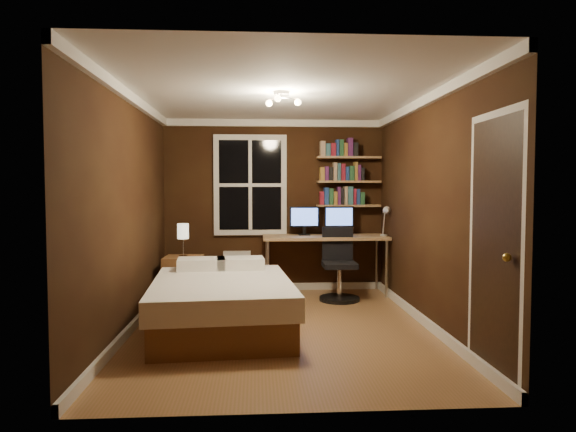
{
  "coord_description": "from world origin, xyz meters",
  "views": [
    {
      "loc": [
        -0.27,
        -5.44,
        1.5
      ],
      "look_at": [
        0.1,
        0.45,
        1.18
      ],
      "focal_mm": 32.0,
      "sensor_mm": 36.0,
      "label": 1
    }
  ],
  "objects": [
    {
      "name": "bookshelf_lower",
      "position": [
        1.08,
        1.98,
        1.25
      ],
      "size": [
        0.92,
        0.22,
        0.03
      ],
      "primitive_type": "cube",
      "color": "#A0784D",
      "rests_on": "wall_back"
    },
    {
      "name": "wall_back",
      "position": [
        0.0,
        2.1,
        1.25
      ],
      "size": [
        3.2,
        0.04,
        2.5
      ],
      "primitive_type": "cube",
      "color": "black",
      "rests_on": "ground"
    },
    {
      "name": "radiator",
      "position": [
        -0.55,
        1.99,
        0.29
      ],
      "size": [
        0.39,
        0.14,
        0.59
      ],
      "primitive_type": "cube",
      "color": "silver",
      "rests_on": "ground"
    },
    {
      "name": "office_chair",
      "position": [
        0.84,
        1.35,
        0.37
      ],
      "size": [
        0.54,
        0.54,
        0.98
      ],
      "rotation": [
        0.0,
        0.0,
        -0.01
      ],
      "color": "black",
      "rests_on": "ground"
    },
    {
      "name": "books_row_middle",
      "position": [
        1.08,
        1.98,
        1.73
      ],
      "size": [
        0.66,
        0.16,
        0.23
      ],
      "primitive_type": null,
      "color": "navy",
      "rests_on": "bookshelf_middle"
    },
    {
      "name": "wall_left",
      "position": [
        -1.6,
        0.0,
        1.25
      ],
      "size": [
        0.04,
        4.2,
        2.5
      ],
      "primitive_type": "cube",
      "color": "black",
      "rests_on": "ground"
    },
    {
      "name": "door",
      "position": [
        1.59,
        -1.55,
        1.02
      ],
      "size": [
        0.03,
        0.82,
        2.05
      ],
      "primitive_type": null,
      "color": "black",
      "rests_on": "ground"
    },
    {
      "name": "books_row_lower",
      "position": [
        1.08,
        1.98,
        1.38
      ],
      "size": [
        0.66,
        0.16,
        0.23
      ],
      "primitive_type": null,
      "color": "maroon",
      "rests_on": "bookshelf_lower"
    },
    {
      "name": "bookshelf_middle",
      "position": [
        1.08,
        1.98,
        1.6
      ],
      "size": [
        0.92,
        0.22,
        0.03
      ],
      "primitive_type": "cube",
      "color": "#A0784D",
      "rests_on": "wall_back"
    },
    {
      "name": "monitor_right",
      "position": [
        0.92,
        1.84,
        1.04
      ],
      "size": [
        0.43,
        0.12,
        0.41
      ],
      "primitive_type": null,
      "color": "black",
      "rests_on": "desk"
    },
    {
      "name": "desk",
      "position": [
        0.71,
        1.75,
        0.77
      ],
      "size": [
        1.75,
        0.66,
        0.83
      ],
      "color": "#A0784D",
      "rests_on": "ground"
    },
    {
      "name": "bed",
      "position": [
        -0.63,
        -0.03,
        0.29
      ],
      "size": [
        1.58,
        2.08,
        0.67
      ],
      "rotation": [
        0.0,
        0.0,
        0.08
      ],
      "color": "brown",
      "rests_on": "ground"
    },
    {
      "name": "floor",
      "position": [
        0.0,
        0.0,
        0.0
      ],
      "size": [
        4.2,
        4.2,
        0.0
      ],
      "primitive_type": "plane",
      "color": "olive",
      "rests_on": "ground"
    },
    {
      "name": "door_knob",
      "position": [
        1.55,
        -1.85,
        1.0
      ],
      "size": [
        0.06,
        0.06,
        0.06
      ],
      "primitive_type": "sphere",
      "color": "gold",
      "rests_on": "door"
    },
    {
      "name": "bookshelf_upper",
      "position": [
        1.08,
        1.98,
        1.95
      ],
      "size": [
        0.92,
        0.22,
        0.03
      ],
      "primitive_type": "cube",
      "color": "#A0784D",
      "rests_on": "wall_back"
    },
    {
      "name": "window",
      "position": [
        -0.35,
        2.06,
        1.55
      ],
      "size": [
        1.06,
        0.06,
        1.46
      ],
      "primitive_type": "cube",
      "color": "silver",
      "rests_on": "wall_back"
    },
    {
      "name": "ceiling",
      "position": [
        0.0,
        0.0,
        2.5
      ],
      "size": [
        3.2,
        4.2,
        0.02
      ],
      "primitive_type": "cube",
      "color": "white",
      "rests_on": "wall_back"
    },
    {
      "name": "bedside_lamp",
      "position": [
        -1.23,
        1.35,
        0.82
      ],
      "size": [
        0.15,
        0.15,
        0.44
      ],
      "primitive_type": null,
      "color": "beige",
      "rests_on": "nightstand"
    },
    {
      "name": "wall_right",
      "position": [
        1.6,
        0.0,
        1.25
      ],
      "size": [
        0.04,
        4.2,
        2.5
      ],
      "primitive_type": "cube",
      "color": "black",
      "rests_on": "ground"
    },
    {
      "name": "nightstand",
      "position": [
        -1.23,
        1.35,
        0.3
      ],
      "size": [
        0.5,
        0.5,
        0.6
      ],
      "primitive_type": "cube",
      "rotation": [
        0.0,
        0.0,
        -0.03
      ],
      "color": "brown",
      "rests_on": "ground"
    },
    {
      "name": "desk_lamp",
      "position": [
        1.53,
        1.59,
        1.05
      ],
      "size": [
        0.14,
        0.32,
        0.44
      ],
      "primitive_type": null,
      "color": "silver",
      "rests_on": "desk"
    },
    {
      "name": "books_row_upper",
      "position": [
        1.08,
        1.98,
        2.08
      ],
      "size": [
        0.48,
        0.16,
        0.23
      ],
      "primitive_type": null,
      "color": "#255632",
      "rests_on": "bookshelf_upper"
    },
    {
      "name": "monitor_left",
      "position": [
        0.42,
        1.84,
        1.04
      ],
      "size": [
        0.43,
        0.12,
        0.41
      ],
      "primitive_type": null,
      "color": "black",
      "rests_on": "desk"
    },
    {
      "name": "ceiling_fixture",
      "position": [
        0.0,
        -0.1,
        2.4
      ],
      "size": [
        0.44,
        0.44,
        0.18
      ],
      "primitive_type": null,
      "color": "beige",
      "rests_on": "ceiling"
    }
  ]
}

